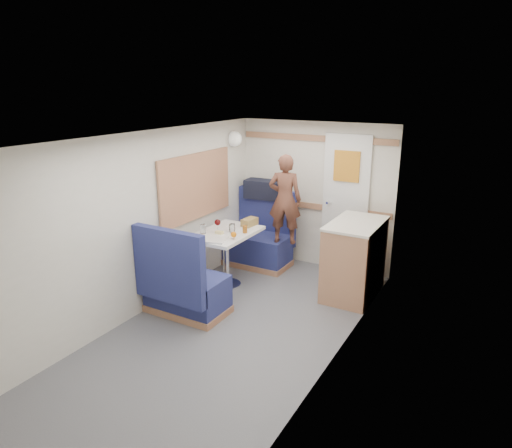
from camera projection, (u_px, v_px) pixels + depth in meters
The scene contains 26 objects.
floor at pixel (227, 334), 4.69m from camera, with size 4.50×4.50×0.00m, color #515156.
ceiling at pixel (223, 138), 4.10m from camera, with size 4.50×4.50×0.00m, color silver.
wall_back at pixel (315, 195), 6.27m from camera, with size 2.20×0.02×2.00m, color silver.
wall_left at pixel (139, 226), 4.91m from camera, with size 0.02×4.50×2.00m, color silver.
wall_right at pixel (333, 264), 3.88m from camera, with size 0.02×4.50×2.00m, color silver.
oak_trim_low at pixel (314, 206), 6.29m from camera, with size 2.15×0.02×0.08m, color #986245.
oak_trim_high at pixel (316, 138), 6.02m from camera, with size 2.15×0.02×0.08m, color #986245.
side_window at pixel (196, 186), 5.66m from camera, with size 0.04×1.30×0.72m, color #9CAB91.
rear_door at pixel (345, 202), 6.03m from camera, with size 0.62×0.12×1.86m.
dinette_table at pixel (226, 244), 5.66m from camera, with size 0.62×0.92×0.72m.
bench_far at pixel (260, 244), 6.46m from camera, with size 0.90×0.59×1.05m.
bench_near at pixel (184, 289), 5.02m from camera, with size 0.90×0.59×1.05m.
ledge at pixel (268, 200), 6.50m from camera, with size 0.90×0.14×0.04m, color #986245.
dome_light at pixel (234, 139), 6.20m from camera, with size 0.20×0.20×0.20m, color white.
galley_counter at pixel (354, 258), 5.45m from camera, with size 0.57×0.92×0.92m.
person at pixel (285, 199), 5.89m from camera, with size 0.43×0.28×1.18m, color brown.
duffel_bag at pixel (264, 189), 6.49m from camera, with size 0.55×0.26×0.26m, color black.
tray at pixel (216, 238), 5.37m from camera, with size 0.29×0.38×0.02m, color silver.
orange_fruit at pixel (234, 235), 5.35m from camera, with size 0.07×0.07×0.07m, color orange.
cheese_block at pixel (219, 233), 5.48m from camera, with size 0.10×0.06×0.03m, color #F3D78C.
wine_glass at pixel (218, 223), 5.56m from camera, with size 0.08×0.08×0.17m.
tumbler_left at pixel (203, 229), 5.54m from camera, with size 0.07×0.07×0.12m, color white.
tumbler_right at pixel (232, 228), 5.58m from camera, with size 0.07×0.07×0.11m, color white.
beer_glass at pixel (245, 229), 5.56m from camera, with size 0.06×0.06×0.09m, color #955215.
pepper_grinder at pixel (230, 228), 5.63m from camera, with size 0.03×0.03×0.09m, color black.
bread_loaf at pixel (250, 222), 5.85m from camera, with size 0.12×0.23×0.10m, color olive.
Camera 1 is at (2.30, -3.46, 2.46)m, focal length 32.00 mm.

